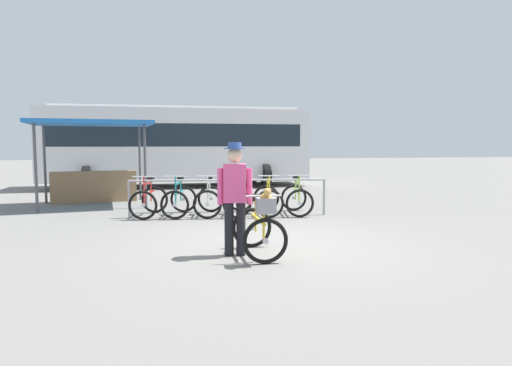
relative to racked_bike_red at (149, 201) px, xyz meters
The scene contains 12 objects.
ground_plane 3.99m from the racked_bike_red, 55.80° to the right, with size 80.00×80.00×0.00m, color slate.
bike_rack_rail 1.89m from the racked_bike_red, ahead, with size 4.60×0.41×0.88m.
racked_bike_red is the anchor object (origin of this frame).
racked_bike_teal 0.70m from the racked_bike_red, ahead, with size 0.87×1.20×0.97m.
racked_bike_white 1.40m from the racked_bike_red, ahead, with size 0.82×1.20×0.98m.
racked_bike_black 2.10m from the racked_bike_red, ahead, with size 0.88×1.22×0.97m.
racked_bike_yellow 2.80m from the racked_bike_red, ahead, with size 0.78×1.16×0.97m.
racked_bike_lime 3.50m from the racked_bike_red, ahead, with size 0.79×1.17×0.97m.
featured_bicycle 4.52m from the racked_bike_red, 65.37° to the right, with size 0.69×1.22×1.09m.
person_with_featured_bike 4.27m from the racked_bike_red, 68.81° to the right, with size 0.53×0.32×1.72m.
bus_distant 7.33m from the racked_bike_red, 84.51° to the left, with size 10.09×3.66×3.08m.
market_stall 3.09m from the racked_bike_red, 124.47° to the left, with size 3.43×2.76×2.30m.
Camera 1 is at (-1.53, -7.25, 1.72)m, focal length 31.07 mm.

